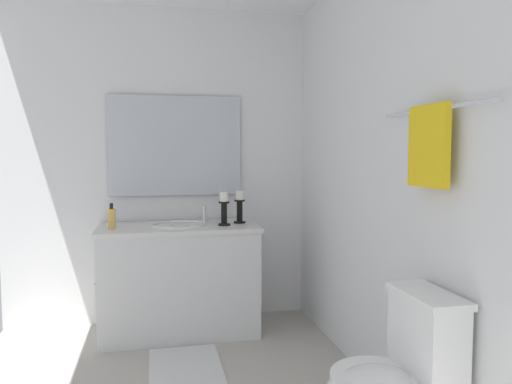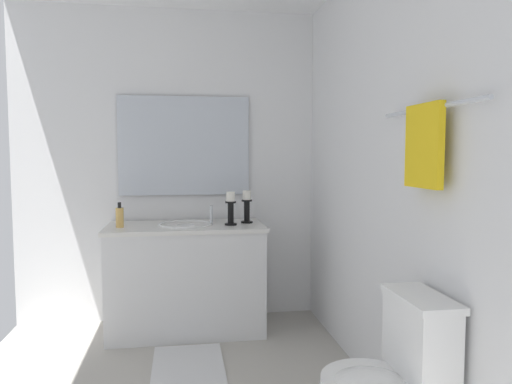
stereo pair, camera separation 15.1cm
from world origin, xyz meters
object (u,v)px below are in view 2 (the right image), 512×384
towel_near_vanity (424,146)px  towel_bar (429,108)px  mirror (184,146)px  soap_bottle (120,217)px  sink_basin (186,230)px  candle_holder_short (231,208)px  candle_holder_tall (247,206)px  vanity_cabinet (186,278)px  bath_mat (188,365)px

towel_near_vanity → towel_bar: bearing=90.0°
towel_near_vanity → mirror: bearing=-153.1°
soap_bottle → towel_near_vanity: 2.22m
soap_bottle → towel_bar: 2.27m
sink_basin → candle_holder_short: 0.37m
mirror → candle_holder_tall: mirror is taller
mirror → towel_near_vanity: 2.17m
towel_bar → vanity_cabinet: bearing=-148.9°
mirror → bath_mat: 1.65m
candle_holder_short → bath_mat: size_ratio=0.41×
sink_basin → soap_bottle: 0.48m
mirror → towel_near_vanity: bearing=26.9°
towel_bar → towel_near_vanity: towel_near_vanity is taller
mirror → candle_holder_tall: (0.25, 0.46, -0.46)m
candle_holder_tall → towel_near_vanity: bearing=17.2°
soap_bottle → towel_near_vanity: size_ratio=0.51×
candle_holder_tall → candle_holder_short: size_ratio=1.00×
bath_mat → candle_holder_tall: bearing=144.9°
candle_holder_tall → bath_mat: (0.66, -0.46, -0.92)m
vanity_cabinet → candle_holder_tall: candle_holder_tall is taller
sink_basin → towel_near_vanity: 2.02m
vanity_cabinet → towel_near_vanity: 2.15m
sink_basin → soap_bottle: size_ratio=2.23×
soap_bottle → candle_holder_short: bearing=89.5°
candle_holder_short → towel_bar: towel_bar is taller
towel_bar → mirror: bearing=-152.7°
vanity_cabinet → candle_holder_tall: (-0.03, 0.46, 0.53)m
sink_basin → candle_holder_short: (0.06, 0.33, 0.17)m
vanity_cabinet → towel_bar: size_ratio=1.41×
towel_bar → towel_near_vanity: 0.16m
soap_bottle → mirror: bearing=125.6°
sink_basin → towel_bar: bearing=31.1°
vanity_cabinet → towel_near_vanity: bearing=30.7°
candle_holder_short → towel_near_vanity: bearing=22.3°
soap_bottle → towel_near_vanity: towel_near_vanity is taller
mirror → towel_bar: 2.19m
towel_near_vanity → bath_mat: towel_near_vanity is taller
soap_bottle → candle_holder_tall: bearing=95.3°
bath_mat → sink_basin: bearing=179.9°
vanity_cabinet → bath_mat: bearing=0.0°
towel_near_vanity → bath_mat: bearing=-136.4°
towel_bar → bath_mat: bearing=-135.9°
candle_holder_short → candle_holder_tall: bearing=125.3°
sink_basin → towel_bar: 2.08m
vanity_cabinet → mirror: (-0.28, 0.00, 0.99)m
vanity_cabinet → bath_mat: (0.62, 0.00, -0.39)m
sink_basin → candle_holder_short: candle_holder_short is taller
sink_basin → towel_bar: size_ratio=0.49×
towel_near_vanity → candle_holder_tall: bearing=-162.8°
mirror → candle_holder_short: 0.66m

